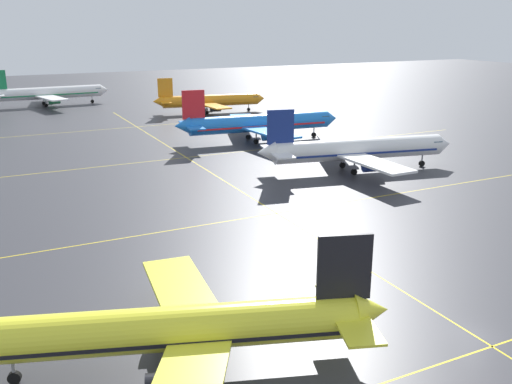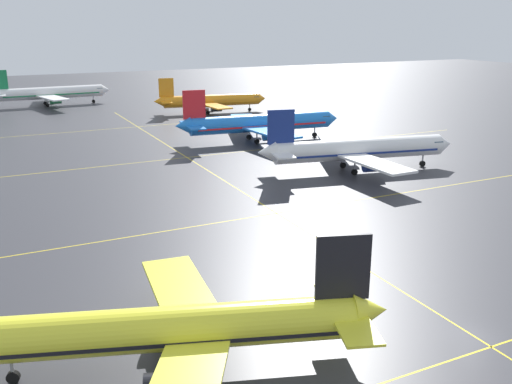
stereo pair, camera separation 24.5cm
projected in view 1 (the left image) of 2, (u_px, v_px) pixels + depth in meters
The scene contains 7 objects.
ground_plane at pixel (475, 336), 52.09m from camera, with size 600.00×600.00×0.00m, color #333338.
airliner_front_gate at pixel (176, 329), 45.84m from camera, with size 35.45×30.30×11.29m.
airliner_second_row at pixel (356, 149), 108.34m from camera, with size 39.94×33.94×12.48m.
airliner_third_row at pixel (258, 123), 135.42m from camera, with size 41.47×35.57×12.89m.
airliner_far_left_stand at pixel (209, 101), 178.09m from camera, with size 36.07×30.80×11.22m.
airliner_far_right_stand at pixel (49, 93), 193.27m from camera, with size 40.34×34.86×12.56m.
taxiway_markings at pixel (224, 181), 102.89m from camera, with size 146.51×179.27×0.01m.
Camera 1 is at (-38.39, -32.44, 27.74)m, focal length 39.72 mm.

